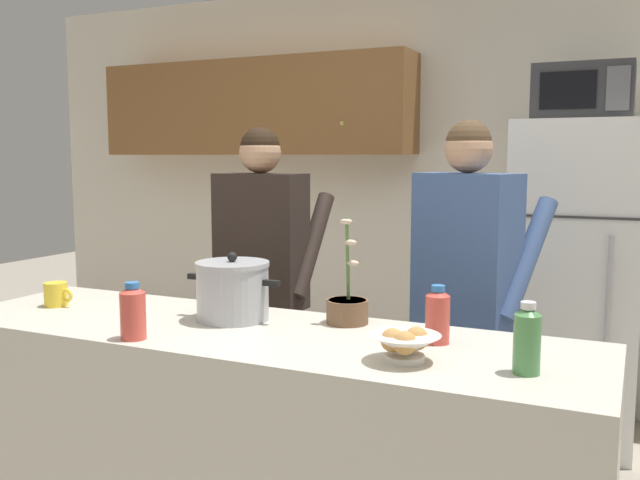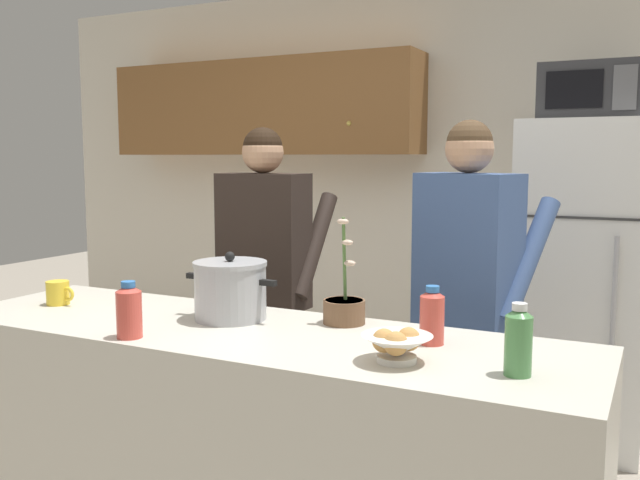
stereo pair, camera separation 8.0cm
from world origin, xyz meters
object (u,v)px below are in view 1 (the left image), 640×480
(refrigerator, at_px, (575,282))
(microwave, at_px, (584,93))
(bread_bowl, at_px, (405,344))
(coffee_mug, at_px, (56,294))
(bottle_far_corner, at_px, (527,339))
(person_by_sink, at_px, (467,272))
(bottle_near_edge, at_px, (438,315))
(person_near_pot, at_px, (262,260))
(potted_orchid, at_px, (347,307))
(cooking_pot, at_px, (233,291))
(bottle_mid_counter, at_px, (133,311))

(refrigerator, distance_m, microwave, 0.99)
(refrigerator, xyz_separation_m, bread_bowl, (-0.30, -1.98, 0.12))
(coffee_mug, relative_size, bottle_far_corner, 0.66)
(person_by_sink, height_order, bottle_near_edge, person_by_sink)
(refrigerator, xyz_separation_m, coffee_mug, (-1.79, -1.85, 0.12))
(microwave, distance_m, person_near_pot, 1.85)
(person_near_pot, relative_size, bottle_near_edge, 8.80)
(refrigerator, height_order, potted_orchid, refrigerator)
(coffee_mug, bearing_deg, bottle_near_edge, 3.97)
(microwave, bearing_deg, bread_bowl, -98.77)
(person_near_pot, height_order, bottle_far_corner, person_near_pot)
(person_by_sink, height_order, cooking_pot, person_by_sink)
(bread_bowl, bearing_deg, person_by_sink, 92.55)
(refrigerator, distance_m, cooking_pot, 2.04)
(bottle_near_edge, height_order, bottle_mid_counter, same)
(person_by_sink, height_order, potted_orchid, person_by_sink)
(refrigerator, relative_size, person_near_pot, 1.03)
(cooking_pot, bearing_deg, potted_orchid, 17.38)
(person_by_sink, bearing_deg, person_near_pot, -179.68)
(microwave, bearing_deg, potted_orchid, -111.56)
(person_by_sink, bearing_deg, potted_orchid, -116.12)
(bread_bowl, height_order, potted_orchid, potted_orchid)
(coffee_mug, bearing_deg, refrigerator, 46.01)
(bread_bowl, bearing_deg, bottle_mid_counter, -171.53)
(cooking_pot, bearing_deg, bottle_near_edge, 0.10)
(coffee_mug, bearing_deg, person_by_sink, 29.48)
(coffee_mug, bearing_deg, cooking_pot, 7.81)
(coffee_mug, bearing_deg, bottle_far_corner, -3.03)
(bread_bowl, relative_size, bottle_near_edge, 1.11)
(bottle_near_edge, bearing_deg, person_near_pot, 145.85)
(bottle_far_corner, bearing_deg, person_by_sink, 112.45)
(person_near_pot, relative_size, bottle_far_corner, 8.23)
(refrigerator, height_order, coffee_mug, refrigerator)
(person_by_sink, bearing_deg, bottle_far_corner, -67.55)
(bottle_far_corner, bearing_deg, cooking_pot, 169.34)
(bottle_mid_counter, bearing_deg, coffee_mug, 156.64)
(bottle_near_edge, relative_size, bottle_far_corner, 0.94)
(microwave, height_order, bottle_far_corner, microwave)
(refrigerator, relative_size, potted_orchid, 4.46)
(bottle_near_edge, bearing_deg, bottle_far_corner, -33.52)
(bottle_far_corner, bearing_deg, refrigerator, 90.94)
(person_by_sink, relative_size, potted_orchid, 4.36)
(bottle_mid_counter, distance_m, bottle_far_corner, 1.22)
(refrigerator, bearing_deg, cooking_pot, -120.53)
(bottle_near_edge, xyz_separation_m, bottle_mid_counter, (-0.91, -0.37, 0.00))
(cooking_pot, height_order, bottle_far_corner, cooking_pot)
(bread_bowl, bearing_deg, bottle_far_corner, 5.98)
(coffee_mug, xyz_separation_m, bottle_mid_counter, (0.61, -0.26, 0.04))
(coffee_mug, height_order, potted_orchid, potted_orchid)
(person_by_sink, bearing_deg, bread_bowl, -87.45)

